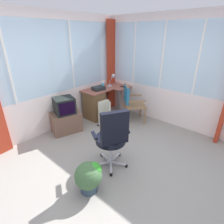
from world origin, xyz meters
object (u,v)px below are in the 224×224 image
at_px(tv_on_stand, 66,117).
at_px(space_heater, 105,113).
at_px(desk_lamp, 113,78).
at_px(spray_bottle, 103,85).
at_px(tv_remote, 123,87).
at_px(office_chair, 112,136).
at_px(paper_tray, 98,88).
at_px(potted_plant, 89,176).
at_px(wooden_armchair, 130,99).
at_px(desk, 95,103).

height_order(tv_on_stand, space_heater, tv_on_stand).
height_order(desk_lamp, space_heater, desk_lamp).
relative_size(spray_bottle, tv_on_stand, 0.26).
height_order(tv_remote, office_chair, office_chair).
height_order(desk_lamp, spray_bottle, desk_lamp).
distance_m(paper_tray, office_chair, 2.03).
bearing_deg(office_chair, potted_plant, -173.25).
relative_size(wooden_armchair, potted_plant, 2.04).
height_order(wooden_armchair, tv_on_stand, wooden_armchair).
relative_size(tv_remote, tv_on_stand, 0.18).
bearing_deg(desk, spray_bottle, -4.61).
distance_m(desk, paper_tray, 0.41).
height_order(office_chair, tv_on_stand, office_chair).
relative_size(paper_tray, potted_plant, 0.64).
relative_size(tv_remote, spray_bottle, 0.69).
relative_size(tv_on_stand, space_heater, 1.27).
height_order(desk, space_heater, desk).
relative_size(desk, office_chair, 1.15).
distance_m(spray_bottle, paper_tray, 0.19).
relative_size(wooden_armchair, space_heater, 1.49).
distance_m(desk_lamp, spray_bottle, 0.38).
xyz_separation_m(spray_bottle, wooden_armchair, (0.15, -0.79, -0.27)).
relative_size(tv_remote, potted_plant, 0.32).
bearing_deg(office_chair, wooden_armchair, 26.73).
distance_m(tv_on_stand, space_heater, 0.93).
bearing_deg(paper_tray, office_chair, -128.93).
bearing_deg(desk, wooden_armchair, -62.57).
relative_size(desk, space_heater, 1.95).
xyz_separation_m(desk, tv_on_stand, (-0.95, -0.01, -0.05)).
xyz_separation_m(tv_remote, office_chair, (-1.90, -1.26, -0.15)).
bearing_deg(office_chair, paper_tray, 51.07).
xyz_separation_m(desk, paper_tray, (0.09, -0.04, 0.40)).
bearing_deg(wooden_armchair, tv_remote, 56.44).
relative_size(desk_lamp, tv_on_stand, 0.42).
distance_m(desk_lamp, tv_remote, 0.36).
distance_m(wooden_armchair, space_heater, 0.71).
distance_m(desk_lamp, paper_tray, 0.56).
xyz_separation_m(office_chair, space_heater, (1.04, 1.14, -0.30)).
xyz_separation_m(desk_lamp, potted_plant, (-2.39, -1.61, -0.72)).
bearing_deg(tv_remote, potted_plant, -156.66).
relative_size(tv_remote, wooden_armchair, 0.16).
distance_m(space_heater, potted_plant, 2.02).
bearing_deg(desk_lamp, space_heater, -152.81).
xyz_separation_m(wooden_armchair, tv_on_stand, (-1.37, 0.80, -0.24)).
distance_m(paper_tray, potted_plant, 2.54).
distance_m(wooden_armchair, tv_on_stand, 1.60).
distance_m(desk, wooden_armchair, 0.93).
bearing_deg(desk_lamp, office_chair, -139.60).
distance_m(tv_remote, tv_on_stand, 1.76).
bearing_deg(tv_on_stand, potted_plant, -115.80).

